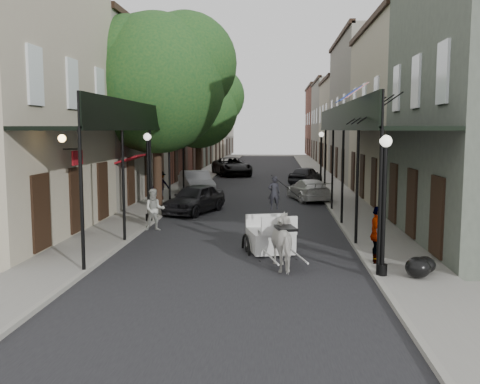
% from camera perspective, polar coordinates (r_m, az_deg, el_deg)
% --- Properties ---
extents(ground, '(140.00, 140.00, 0.00)m').
position_cam_1_polar(ground, '(16.60, -0.65, -7.16)').
color(ground, gray).
rests_on(ground, ground).
extents(road, '(8.00, 90.00, 0.01)m').
position_cam_1_polar(road, '(36.31, 1.85, 0.39)').
color(road, black).
rests_on(road, ground).
extents(sidewalk_left, '(2.20, 90.00, 0.12)m').
position_cam_1_polar(sidewalk_left, '(36.82, -5.95, 0.53)').
color(sidewalk_left, gray).
rests_on(sidewalk_left, ground).
extents(sidewalk_right, '(2.20, 90.00, 0.12)m').
position_cam_1_polar(sidewalk_right, '(36.47, 9.73, 0.41)').
color(sidewalk_right, gray).
rests_on(sidewalk_right, ground).
extents(building_row_left, '(5.00, 80.00, 10.50)m').
position_cam_1_polar(building_row_left, '(47.13, -8.29, 8.15)').
color(building_row_left, '#A49B83').
rests_on(building_row_left, ground).
extents(building_row_right, '(5.00, 80.00, 10.50)m').
position_cam_1_polar(building_row_right, '(46.66, 13.05, 8.06)').
color(building_row_right, gray).
rests_on(building_row_right, ground).
extents(gallery_left, '(2.20, 18.05, 4.88)m').
position_cam_1_polar(gallery_left, '(23.83, -10.93, 6.75)').
color(gallery_left, black).
rests_on(gallery_left, sidewalk_left).
extents(gallery_right, '(2.20, 18.05, 4.88)m').
position_cam_1_polar(gallery_right, '(23.31, 12.64, 6.72)').
color(gallery_right, black).
rests_on(gallery_right, sidewalk_right).
extents(tree_near, '(7.31, 6.80, 9.63)m').
position_cam_1_polar(tree_near, '(26.93, -8.03, 11.97)').
color(tree_near, '#382619').
rests_on(tree_near, sidewalk_left).
extents(tree_far, '(6.45, 6.00, 8.61)m').
position_cam_1_polar(tree_far, '(40.67, -3.97, 9.28)').
color(tree_far, '#382619').
rests_on(tree_far, sidewalk_left).
extents(lamppost_right_near, '(0.32, 0.32, 3.71)m').
position_cam_1_polar(lamppost_right_near, '(14.47, 15.09, -1.17)').
color(lamppost_right_near, black).
rests_on(lamppost_right_near, sidewalk_right).
extents(lamppost_left, '(0.32, 0.32, 3.71)m').
position_cam_1_polar(lamppost_left, '(22.79, -9.78, 1.74)').
color(lamppost_left, black).
rests_on(lamppost_left, sidewalk_left).
extents(lamppost_right_far, '(0.32, 0.32, 3.71)m').
position_cam_1_polar(lamppost_right_far, '(34.24, 8.63, 3.37)').
color(lamppost_right_far, black).
rests_on(lamppost_right_far, sidewalk_right).
extents(horse, '(1.24, 1.96, 1.53)m').
position_cam_1_polar(horse, '(15.41, 4.98, -5.35)').
color(horse, beige).
rests_on(horse, ground).
extents(carriage, '(1.90, 2.49, 2.56)m').
position_cam_1_polar(carriage, '(17.63, 2.96, -3.05)').
color(carriage, black).
rests_on(carriage, ground).
extents(pedestrian_walking, '(0.95, 0.82, 1.66)m').
position_cam_1_polar(pedestrian_walking, '(21.31, -9.12, -1.88)').
color(pedestrian_walking, '#A3A59C').
rests_on(pedestrian_walking, ground).
extents(pedestrian_sidewalk_left, '(1.13, 0.80, 1.58)m').
position_cam_1_polar(pedestrian_sidewalk_left, '(29.91, -8.47, 0.72)').
color(pedestrian_sidewalk_left, gray).
rests_on(pedestrian_sidewalk_left, sidewalk_left).
extents(pedestrian_sidewalk_right, '(0.50, 1.01, 1.66)m').
position_cam_1_polar(pedestrian_sidewalk_right, '(15.94, 14.42, -4.45)').
color(pedestrian_sidewalk_right, gray).
rests_on(pedestrian_sidewalk_right, sidewalk_right).
extents(car_left_near, '(2.89, 4.38, 1.39)m').
position_cam_1_polar(car_left_near, '(25.58, -4.86, -0.71)').
color(car_left_near, black).
rests_on(car_left_near, ground).
extents(car_left_mid, '(2.98, 4.74, 1.47)m').
position_cam_1_polar(car_left_mid, '(32.71, -4.70, 0.97)').
color(car_left_mid, gray).
rests_on(car_left_mid, ground).
extents(car_left_far, '(4.28, 6.24, 1.59)m').
position_cam_1_polar(car_left_far, '(46.58, -0.89, 2.75)').
color(car_left_far, black).
rests_on(car_left_far, ground).
extents(car_right_near, '(2.62, 4.45, 1.21)m').
position_cam_1_polar(car_right_near, '(30.31, 7.29, 0.24)').
color(car_right_near, silver).
rests_on(car_right_near, ground).
extents(car_right_far, '(2.93, 4.24, 1.34)m').
position_cam_1_polar(car_right_far, '(38.98, 7.03, 1.76)').
color(car_right_far, black).
rests_on(car_right_far, ground).
extents(trash_bags, '(0.91, 1.06, 0.56)m').
position_cam_1_polar(trash_bags, '(14.99, 18.71, -7.54)').
color(trash_bags, black).
rests_on(trash_bags, sidewalk_right).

